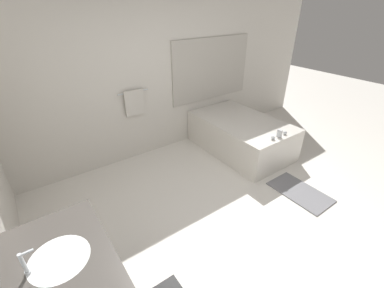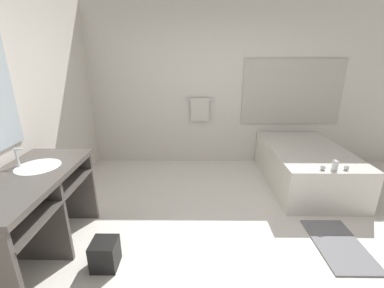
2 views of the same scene
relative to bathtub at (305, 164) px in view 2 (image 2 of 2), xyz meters
name	(u,v)px [view 2 (image 2 of 2)]	position (x,y,z in m)	size (l,w,h in m)	color
ground_plane	(231,240)	(-1.28, -1.32, -0.32)	(16.00, 16.00, 0.00)	silver
wall_back_with_blinds	(220,88)	(-1.23, 0.91, 1.03)	(7.40, 0.13, 2.70)	silver
vanity_counter	(32,199)	(-3.13, -1.57, 0.33)	(0.66, 1.38, 0.89)	#4C4742
sink_faucet	(17,158)	(-3.31, -1.39, 0.65)	(0.09, 0.04, 0.18)	silver
bathtub	(305,164)	(0.00, 0.00, 0.00)	(1.08, 1.75, 0.70)	silver
waste_bin	(105,254)	(-2.49, -1.68, -0.18)	(0.23, 0.23, 0.27)	black
bath_mat	(338,245)	(-0.17, -1.38, -0.31)	(0.48, 0.82, 0.02)	slate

